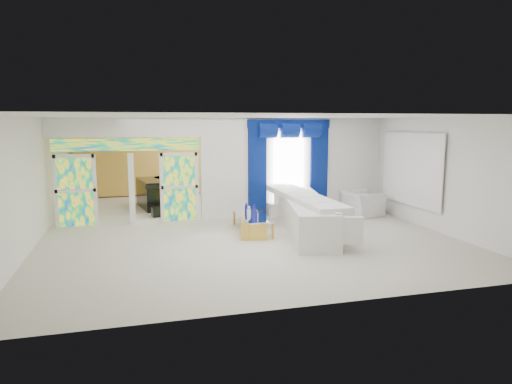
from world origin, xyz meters
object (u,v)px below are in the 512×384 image
object	(u,v)px
console_table	(289,209)
armchair	(362,203)
white_sofa	(304,215)
grand_piano	(163,193)
coffee_table	(252,224)

from	to	relation	value
console_table	armchair	distance (m)	2.28
white_sofa	grand_piano	bearing A→B (deg)	138.23
coffee_table	console_table	size ratio (longest dim) A/B	1.50
coffee_table	grand_piano	distance (m)	4.78
white_sofa	coffee_table	bearing A→B (deg)	179.39
white_sofa	armchair	distance (m)	2.91
coffee_table	armchair	world-z (taller)	armchair
console_table	armchair	world-z (taller)	armchair
console_table	grand_piano	size ratio (longest dim) A/B	0.67
white_sofa	console_table	bearing A→B (deg)	94.65
coffee_table	armchair	xyz separation A→B (m)	(3.83, 1.22, 0.16)
white_sofa	grand_piano	distance (m)	5.72
console_table	coffee_table	bearing A→B (deg)	-133.69
coffee_table	console_table	distance (m)	2.32
armchair	console_table	bearing A→B (deg)	70.73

